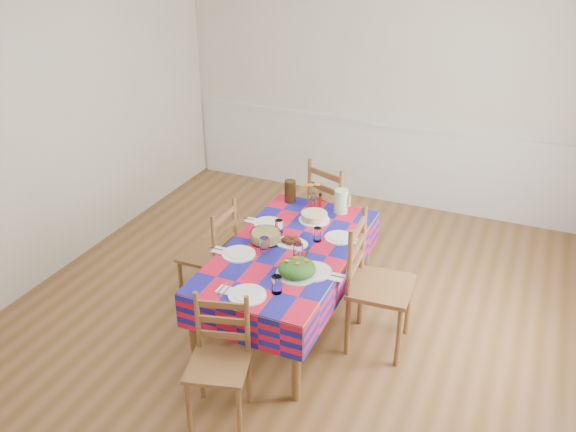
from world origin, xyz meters
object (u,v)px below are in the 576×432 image
Objects in this scene: meat_platter at (291,241)px; dining_table at (289,256)px; chair_near at (219,362)px; green_pitcher at (341,201)px; chair_far at (334,211)px; chair_left at (212,255)px; tea_pitcher at (290,191)px; chair_right at (375,285)px.

dining_table is at bearing -81.09° from meat_platter.
chair_near is at bearing -90.53° from dining_table.
chair_far is at bearing 116.37° from green_pitcher.
tea_pitcher is at bearing 152.90° from chair_left.
meat_platter is at bearing 94.57° from chair_left.
dining_table is 1.66× the size of chair_right.
tea_pitcher is (-0.30, 0.69, 0.08)m from meat_platter.
chair_near is 0.87× the size of chair_far.
chair_far is at bearing 29.20° from chair_right.
chair_near is 0.81× the size of chair_right.
chair_right reaches higher than green_pitcher.
chair_right is (1.37, -0.00, 0.06)m from chair_left.
chair_near is at bearing 144.16° from chair_right.
chair_right is (0.52, -0.73, -0.26)m from green_pitcher.
tea_pitcher is 0.21× the size of chair_left.
chair_far reaches higher than green_pitcher.
dining_table is 6.48× the size of meat_platter.
dining_table is 1.11m from chair_near.
chair_far is at bearing 75.20° from chair_near.
green_pitcher is 0.24× the size of chair_near.
dining_table is at bearing 112.76° from chair_far.
meat_platter is 0.76m from tea_pitcher.
meat_platter is at bearing -104.49° from green_pitcher.
green_pitcher is 0.50m from chair_far.
chair_far is (-0.01, 2.18, 0.06)m from chair_near.
green_pitcher is 1.03× the size of tea_pitcher.
chair_far is at bearing 48.99° from tea_pitcher.
dining_table is 1.10m from chair_far.
chair_far is at bearing 147.86° from chair_left.
chair_near is (0.30, -1.84, -0.36)m from tea_pitcher.
chair_left reaches higher than chair_near.
chair_near is at bearing 112.04° from chair_far.
chair_near is at bearing -95.43° from green_pitcher.
chair_right is at bearing -37.04° from tea_pitcher.
tea_pitcher is 1.28m from chair_right.
chair_near is (-0.01, -1.09, -0.18)m from dining_table.
chair_far is (-0.18, 0.36, -0.29)m from green_pitcher.
meat_platter is at bearing 81.34° from chair_right.
chair_left reaches higher than green_pitcher.
chair_far reaches higher than meat_platter.
chair_near is at bearing -80.65° from tea_pitcher.
chair_left is at bearing -116.61° from tea_pitcher.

